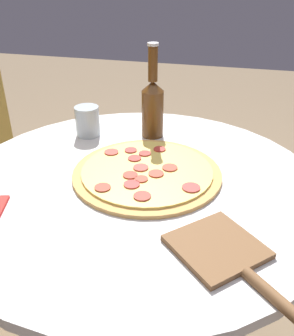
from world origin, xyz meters
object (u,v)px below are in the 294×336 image
Objects in this scene: beer_bottle at (153,105)px; drinking_glass at (87,121)px; pizza_paddle at (228,257)px; pizza at (147,172)px.

beer_bottle is 0.21m from drinking_glass.
drinking_glass is (0.46, 0.46, 0.04)m from pizza_paddle.
drinking_glass is at bearing 50.54° from pizza.
pizza is at bearing 174.80° from pizza_paddle.
pizza is 1.35× the size of pizza_paddle.
pizza reaches higher than pizza_paddle.
beer_bottle is 0.57m from pizza_paddle.
beer_bottle is at bearing 10.10° from pizza.
pizza_paddle is at bearing -134.96° from drinking_glass.
drinking_glass is (-0.04, 0.20, -0.05)m from beer_bottle.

